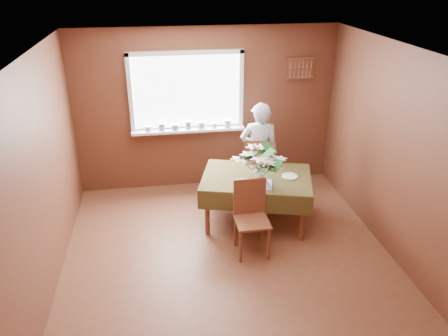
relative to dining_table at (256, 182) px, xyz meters
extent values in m
plane|color=brown|center=(-0.51, -0.94, -0.62)|extent=(4.50, 4.50, 0.00)
plane|color=white|center=(-0.51, -0.94, 1.88)|extent=(4.50, 4.50, 0.00)
plane|color=brown|center=(-0.51, 1.31, 0.63)|extent=(4.00, 0.00, 4.00)
plane|color=brown|center=(-0.51, -3.19, 0.63)|extent=(4.00, 0.00, 4.00)
plane|color=brown|center=(-2.51, -0.94, 0.63)|extent=(0.00, 4.50, 4.50)
plane|color=brown|center=(1.49, -0.94, 0.63)|extent=(0.00, 4.50, 4.50)
cube|color=white|center=(-0.81, 1.29, 0.93)|extent=(1.60, 0.01, 1.10)
cube|color=white|center=(-0.81, 1.28, 1.51)|extent=(1.72, 0.06, 0.06)
cube|color=white|center=(-0.81, 1.28, 0.35)|extent=(1.72, 0.06, 0.06)
cube|color=white|center=(-1.64, 1.28, 0.93)|extent=(0.06, 0.06, 1.22)
cube|color=white|center=(0.02, 1.28, 0.93)|extent=(0.06, 0.06, 1.22)
cube|color=white|center=(-0.81, 1.21, 0.36)|extent=(1.72, 0.20, 0.04)
cylinder|color=white|center=(-1.41, 1.19, 0.42)|extent=(0.09, 0.09, 0.08)
cylinder|color=white|center=(-1.21, 1.19, 0.44)|extent=(0.11, 0.11, 0.12)
cylinder|color=white|center=(-1.01, 1.19, 0.43)|extent=(0.12, 0.12, 0.09)
cylinder|color=white|center=(-0.81, 1.19, 0.44)|extent=(0.10, 0.10, 0.13)
cylinder|color=white|center=(-0.61, 1.19, 0.43)|extent=(0.11, 0.11, 0.10)
cylinder|color=white|center=(-0.41, 1.19, 0.42)|extent=(0.09, 0.09, 0.08)
cylinder|color=white|center=(-0.20, 1.19, 0.44)|extent=(0.11, 0.11, 0.12)
cube|color=brown|center=(0.94, 1.28, 1.23)|extent=(0.40, 0.03, 0.30)
cube|color=brown|center=(0.94, 1.27, 1.38)|extent=(0.44, 0.04, 0.03)
cube|color=brown|center=(0.94, 1.27, 1.08)|extent=(0.44, 0.04, 0.03)
cylinder|color=brown|center=(-0.70, -0.20, -0.29)|extent=(0.06, 0.06, 0.65)
cylinder|color=brown|center=(0.49, -0.54, -0.29)|extent=(0.06, 0.06, 0.65)
cylinder|color=brown|center=(-0.49, 0.54, -0.29)|extent=(0.06, 0.06, 0.65)
cylinder|color=brown|center=(0.70, 0.21, -0.29)|extent=(0.06, 0.06, 0.65)
cube|color=brown|center=(0.00, 0.00, 0.05)|extent=(1.58, 1.27, 0.04)
cube|color=#332B12|center=(0.00, 0.00, 0.08)|extent=(1.65, 1.33, 0.01)
cube|color=#332B12|center=(-0.13, -0.47, -0.06)|extent=(1.39, 0.40, 0.26)
cube|color=#332B12|center=(0.13, 0.47, -0.06)|extent=(1.39, 0.40, 0.26)
cube|color=#332B12|center=(-0.69, 0.20, -0.06)|extent=(0.28, 0.95, 0.26)
cube|color=#332B12|center=(0.69, -0.19, -0.06)|extent=(0.28, 0.95, 0.26)
cube|color=#4E78DE|center=(-0.06, -0.22, 0.09)|extent=(0.48, 0.41, 0.01)
cylinder|color=brown|center=(0.45, 0.84, -0.39)|extent=(0.04, 0.04, 0.45)
cylinder|color=brown|center=(0.11, 0.97, -0.39)|extent=(0.04, 0.04, 0.45)
cylinder|color=brown|center=(0.33, 0.50, -0.39)|extent=(0.04, 0.04, 0.45)
cylinder|color=brown|center=(-0.01, 0.62, -0.39)|extent=(0.04, 0.04, 0.45)
cube|color=brown|center=(0.22, 0.73, -0.15)|extent=(0.54, 0.54, 0.03)
cube|color=brown|center=(0.15, 0.55, 0.12)|extent=(0.41, 0.18, 0.50)
cylinder|color=brown|center=(-0.38, -0.88, -0.40)|extent=(0.04, 0.04, 0.43)
cylinder|color=brown|center=(-0.04, -0.87, -0.40)|extent=(0.04, 0.04, 0.43)
cylinder|color=brown|center=(-0.38, -0.53, -0.40)|extent=(0.04, 0.04, 0.43)
cylinder|color=brown|center=(-0.04, -0.53, -0.40)|extent=(0.04, 0.04, 0.43)
cube|color=brown|center=(-0.21, -0.70, -0.17)|extent=(0.40, 0.40, 0.03)
cube|color=brown|center=(-0.21, -0.52, 0.08)|extent=(0.40, 0.03, 0.48)
imported|color=white|center=(0.18, 0.64, 0.15)|extent=(0.62, 0.47, 1.53)
cylinder|color=white|center=(0.00, -0.18, 0.15)|extent=(0.11, 0.11, 0.14)
cylinder|color=#33662D|center=(0.00, -0.18, 0.26)|extent=(0.06, 0.06, 0.10)
cylinder|color=white|center=(0.43, -0.08, 0.09)|extent=(0.28, 0.28, 0.01)
cube|color=silver|center=(0.09, -0.19, 0.09)|extent=(0.02, 0.21, 0.00)
camera|label=1|loc=(-1.26, -5.12, 2.68)|focal=35.00mm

